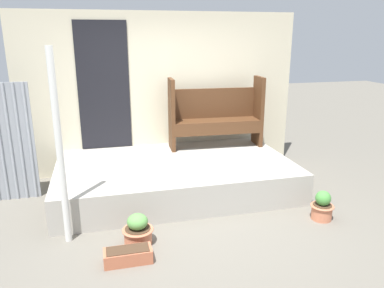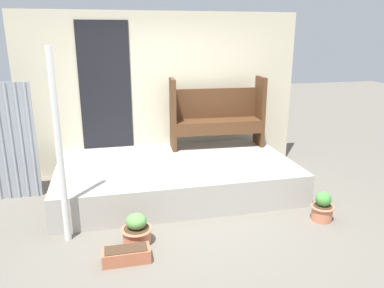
{
  "view_description": "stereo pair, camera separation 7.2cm",
  "coord_description": "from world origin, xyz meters",
  "px_view_note": "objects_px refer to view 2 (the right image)",
  "views": [
    {
      "loc": [
        -1.04,
        -4.11,
        2.25
      ],
      "look_at": [
        0.09,
        0.34,
        0.9
      ],
      "focal_mm": 35.0,
      "sensor_mm": 36.0,
      "label": 1
    },
    {
      "loc": [
        -0.96,
        -4.13,
        2.25
      ],
      "look_at": [
        0.09,
        0.34,
        0.9
      ],
      "focal_mm": 35.0,
      "sensor_mm": 36.0,
      "label": 2
    }
  ],
  "objects_px": {
    "flower_pot_left": "(137,230)",
    "bench": "(217,113)",
    "planter_box_rect": "(126,255)",
    "support_post": "(59,150)",
    "flower_pot_middle": "(322,208)"
  },
  "relations": [
    {
      "from": "support_post",
      "to": "flower_pot_left",
      "type": "height_order",
      "value": "support_post"
    },
    {
      "from": "flower_pot_left",
      "to": "support_post",
      "type": "bearing_deg",
      "value": 161.82
    },
    {
      "from": "planter_box_rect",
      "to": "bench",
      "type": "bearing_deg",
      "value": 54.59
    },
    {
      "from": "support_post",
      "to": "flower_pot_left",
      "type": "xyz_separation_m",
      "value": [
        0.76,
        -0.25,
        -0.92
      ]
    },
    {
      "from": "flower_pot_left",
      "to": "bench",
      "type": "bearing_deg",
      "value": 52.72
    },
    {
      "from": "flower_pot_left",
      "to": "flower_pot_middle",
      "type": "xyz_separation_m",
      "value": [
        2.31,
        0.0,
        0.01
      ]
    },
    {
      "from": "support_post",
      "to": "bench",
      "type": "relative_size",
      "value": 1.4
    },
    {
      "from": "flower_pot_middle",
      "to": "bench",
      "type": "bearing_deg",
      "value": 111.7
    },
    {
      "from": "support_post",
      "to": "flower_pot_left",
      "type": "relative_size",
      "value": 6.1
    },
    {
      "from": "bench",
      "to": "planter_box_rect",
      "type": "height_order",
      "value": "bench"
    },
    {
      "from": "flower_pot_left",
      "to": "planter_box_rect",
      "type": "bearing_deg",
      "value": -112.53
    },
    {
      "from": "support_post",
      "to": "flower_pot_left",
      "type": "bearing_deg",
      "value": -18.18
    },
    {
      "from": "support_post",
      "to": "bench",
      "type": "bearing_deg",
      "value": 37.45
    },
    {
      "from": "bench",
      "to": "flower_pot_middle",
      "type": "xyz_separation_m",
      "value": [
        0.79,
        -1.99,
        -0.84
      ]
    },
    {
      "from": "flower_pot_left",
      "to": "flower_pot_middle",
      "type": "bearing_deg",
      "value": 0.08
    }
  ]
}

